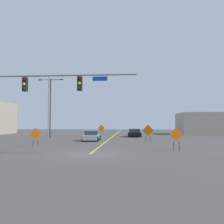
% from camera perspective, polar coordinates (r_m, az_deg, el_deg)
% --- Properties ---
extents(ground, '(128.41, 128.41, 0.00)m').
position_cam_1_polar(ground, '(17.18, -5.44, -10.30)').
color(ground, '#4C4947').
extents(road_centre_stripe, '(0.16, 71.34, 0.01)m').
position_cam_1_polar(road_centre_stripe, '(52.58, 1.28, -5.19)').
color(road_centre_stripe, yellow).
rests_on(road_centre_stripe, ground).
extents(traffic_signal_assembly, '(12.71, 0.44, 6.47)m').
position_cam_1_polar(traffic_signal_assembly, '(18.65, -20.33, 5.13)').
color(traffic_signal_assembly, gray).
rests_on(traffic_signal_assembly, ground).
extents(street_lamp_near_right, '(3.93, 0.24, 9.18)m').
position_cam_1_polar(street_lamp_near_right, '(37.26, -14.98, 2.18)').
color(street_lamp_near_right, black).
rests_on(street_lamp_near_right, ground).
extents(street_lamp_far_left, '(4.45, 0.24, 9.56)m').
position_cam_1_polar(street_lamp_far_left, '(36.31, -15.35, 2.69)').
color(street_lamp_far_left, gray).
rests_on(street_lamp_far_left, ground).
extents(construction_sign_left_lane, '(1.37, 0.34, 2.07)m').
position_cam_1_polar(construction_sign_left_lane, '(28.65, 8.87, -4.64)').
color(construction_sign_left_lane, orange).
rests_on(construction_sign_left_lane, ground).
extents(construction_sign_right_lane, '(1.28, 0.14, 1.92)m').
position_cam_1_polar(construction_sign_right_lane, '(44.31, -2.65, -4.10)').
color(construction_sign_right_lane, orange).
rests_on(construction_sign_right_lane, ground).
extents(construction_sign_median_near, '(1.13, 0.22, 1.92)m').
position_cam_1_polar(construction_sign_median_near, '(19.63, 15.58, -5.68)').
color(construction_sign_median_near, orange).
rests_on(construction_sign_median_near, ground).
extents(construction_sign_right_shoulder, '(1.15, 0.31, 1.78)m').
position_cam_1_polar(construction_sign_right_shoulder, '(24.03, -18.33, -5.36)').
color(construction_sign_right_shoulder, orange).
rests_on(construction_sign_right_shoulder, ground).
extents(car_black_near, '(2.20, 4.36, 1.32)m').
position_cam_1_polar(car_black_near, '(38.49, 5.59, -5.17)').
color(car_black_near, black).
rests_on(car_black_near, ground).
extents(car_silver_mid, '(2.14, 3.88, 1.28)m').
position_cam_1_polar(car_silver_mid, '(29.92, -5.03, -5.92)').
color(car_silver_mid, '#B7BABF').
rests_on(car_silver_mid, ground).
extents(roadside_building_east, '(8.86, 8.39, 4.30)m').
position_cam_1_polar(roadside_building_east, '(50.23, 21.20, -2.67)').
color(roadside_building_east, '#B2A893').
rests_on(roadside_building_east, ground).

